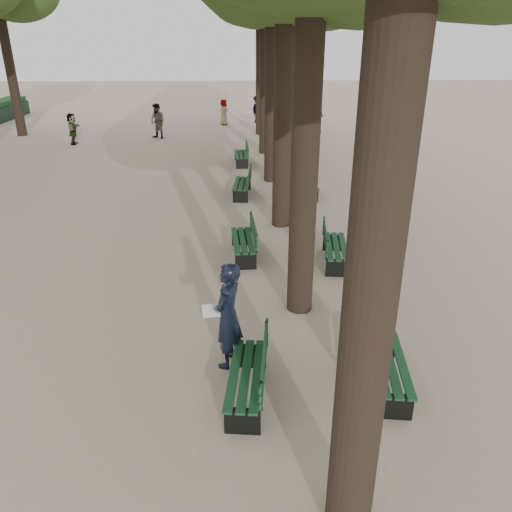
{
  "coord_description": "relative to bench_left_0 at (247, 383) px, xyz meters",
  "views": [
    {
      "loc": [
        0.31,
        -6.03,
        5.21
      ],
      "look_at": [
        0.6,
        3.0,
        1.2
      ],
      "focal_mm": 35.0,
      "sensor_mm": 36.0,
      "label": 1
    }
  ],
  "objects": [
    {
      "name": "ground",
      "position": [
        -0.37,
        -0.23,
        -0.27
      ],
      "size": [
        120.0,
        120.0,
        0.0
      ],
      "primitive_type": "plane",
      "color": "tan",
      "rests_on": "ground"
    },
    {
      "name": "bench_left_0",
      "position": [
        0.0,
        0.0,
        0.0
      ],
      "size": [
        0.75,
        1.85,
        0.92
      ],
      "color": "black",
      "rests_on": "ground"
    },
    {
      "name": "bench_left_1",
      "position": [
        0.0,
        5.46,
        0.0
      ],
      "size": [
        0.68,
        1.83,
        0.92
      ],
      "color": "black",
      "rests_on": "ground"
    },
    {
      "name": "bench_left_2",
      "position": [
        0.0,
        10.76,
        0.0
      ],
      "size": [
        0.71,
        1.84,
        0.92
      ],
      "color": "black",
      "rests_on": "ground"
    },
    {
      "name": "bench_left_3",
      "position": [
        0.0,
        15.45,
        0.0
      ],
      "size": [
        0.64,
        1.82,
        0.92
      ],
      "color": "black",
      "rests_on": "ground"
    },
    {
      "name": "bench_right_0",
      "position": [
        2.27,
        0.23,
        0.0
      ],
      "size": [
        0.78,
        1.86,
        0.92
      ],
      "color": "black",
      "rests_on": "ground"
    },
    {
      "name": "bench_right_1",
      "position": [
        2.27,
        4.99,
        0.0
      ],
      "size": [
        0.77,
        1.85,
        0.92
      ],
      "color": "black",
      "rests_on": "ground"
    },
    {
      "name": "bench_right_2",
      "position": [
        2.27,
        10.7,
        0.0
      ],
      "size": [
        0.71,
        1.84,
        0.92
      ],
      "color": "black",
      "rests_on": "ground"
    },
    {
      "name": "bench_right_3",
      "position": [
        2.27,
        15.47,
        0.0
      ],
      "size": [
        0.66,
        1.83,
        0.92
      ],
      "color": "black",
      "rests_on": "ground"
    },
    {
      "name": "man_with_map",
      "position": [
        -0.3,
        0.91,
        0.67
      ],
      "size": [
        0.76,
        0.85,
        1.89
      ],
      "color": "black",
      "rests_on": "ground"
    },
    {
      "name": "pedestrian_c",
      "position": [
        4.43,
        23.06,
        0.62
      ],
      "size": [
        1.0,
        0.97,
        1.78
      ],
      "primitive_type": "imported",
      "rotation": [
        0.0,
        0.0,
        0.75
      ],
      "color": "#262628",
      "rests_on": "ground"
    },
    {
      "name": "pedestrian_e",
      "position": [
        -8.67,
        20.16,
        0.52
      ],
      "size": [
        0.38,
        1.47,
        1.58
      ],
      "primitive_type": "imported",
      "rotation": [
        0.0,
        0.0,
        1.62
      ],
      "color": "#262628",
      "rests_on": "ground"
    },
    {
      "name": "pedestrian_a",
      "position": [
        -4.5,
        21.63,
        0.65
      ],
      "size": [
        0.95,
        0.81,
        1.85
      ],
      "primitive_type": "imported",
      "rotation": [
        0.0,
        0.0,
        5.69
      ],
      "color": "#262628",
      "rests_on": "ground"
    },
    {
      "name": "pedestrian_b",
      "position": [
        1.11,
        26.69,
        0.59
      ],
      "size": [
        0.84,
        1.14,
        1.72
      ],
      "primitive_type": "imported",
      "rotation": [
        0.0,
        0.0,
        1.06
      ],
      "color": "#262628",
      "rests_on": "ground"
    },
    {
      "name": "pedestrian_d",
      "position": [
        -1.03,
        26.02,
        0.51
      ],
      "size": [
        0.52,
        0.82,
        1.56
      ],
      "primitive_type": "imported",
      "rotation": [
        0.0,
        0.0,
        1.86
      ],
      "color": "#262628",
      "rests_on": "ground"
    }
  ]
}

